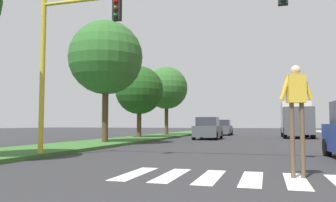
# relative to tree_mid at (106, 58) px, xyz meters

# --- Properties ---
(ground_plane) EXTENTS (140.00, 140.00, 0.00)m
(ground_plane) POSITION_rel_tree_mid_xyz_m (8.18, 13.92, -5.04)
(ground_plane) COLOR #2D2D30
(crosswalk) EXTENTS (4.95, 2.20, 0.01)m
(crosswalk) POSITION_rel_tree_mid_xyz_m (8.18, -10.06, -5.03)
(crosswalk) COLOR silver
(crosswalk) RESTS_ON ground_plane
(median_strip) EXTENTS (3.77, 64.00, 0.15)m
(median_strip) POSITION_rel_tree_mid_xyz_m (-0.39, 11.92, -4.96)
(median_strip) COLOR #386B2D
(median_strip) RESTS_ON ground_plane
(tree_mid) EXTENTS (4.31, 4.31, 7.06)m
(tree_mid) POSITION_rel_tree_mid_xyz_m (0.00, 0.00, 0.00)
(tree_mid) COLOR #4C3823
(tree_mid) RESTS_ON median_strip
(tree_far) EXTENTS (3.85, 3.85, 5.66)m
(tree_far) POSITION_rel_tree_mid_xyz_m (-0.82, 7.49, -1.16)
(tree_far) COLOR #4C3823
(tree_far) RESTS_ON median_strip
(tree_distant) EXTENTS (4.11, 4.11, 6.60)m
(tree_distant) POSITION_rel_tree_mid_xyz_m (-0.41, 13.72, -0.36)
(tree_distant) COLOR #4C3823
(tree_distant) RESTS_ON median_strip
(traffic_light_gantry) EXTENTS (9.85, 0.30, 6.00)m
(traffic_light_gantry) POSITION_rel_tree_mid_xyz_m (4.15, -7.31, -0.64)
(traffic_light_gantry) COLOR gold
(traffic_light_gantry) RESTS_ON median_strip
(pedestrian_performer) EXTENTS (0.74, 0.33, 2.49)m
(pedestrian_performer) POSITION_rel_tree_mid_xyz_m (9.60, -9.66, -3.38)
(pedestrian_performer) COLOR brown
(pedestrian_performer) RESTS_ON ground_plane
(sedan_midblock) EXTENTS (1.97, 4.42, 1.71)m
(sedan_midblock) POSITION_rel_tree_mid_xyz_m (4.52, 8.61, -4.25)
(sedan_midblock) COLOR #474C51
(sedan_midblock) RESTS_ON ground_plane
(sedan_distant) EXTENTS (2.00, 4.41, 1.62)m
(sedan_distant) POSITION_rel_tree_mid_xyz_m (4.39, 18.37, -4.28)
(sedan_distant) COLOR #474C51
(sedan_distant) RESTS_ON ground_plane
(truck_box_delivery) EXTENTS (2.40, 6.20, 3.10)m
(truck_box_delivery) POSITION_rel_tree_mid_xyz_m (11.39, 13.61, -3.40)
(truck_box_delivery) COLOR #474C51
(truck_box_delivery) RESTS_ON ground_plane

